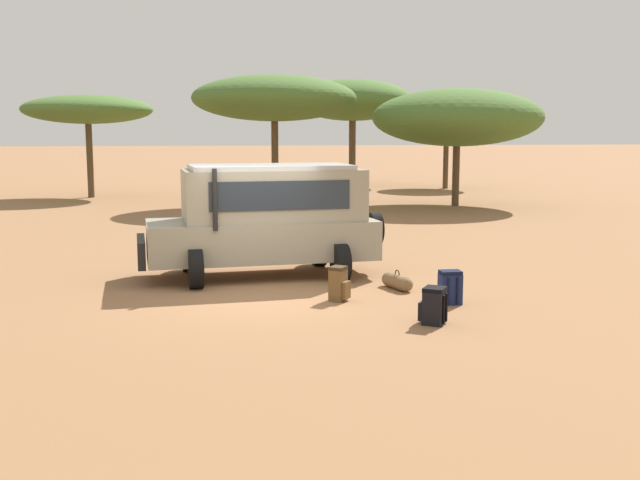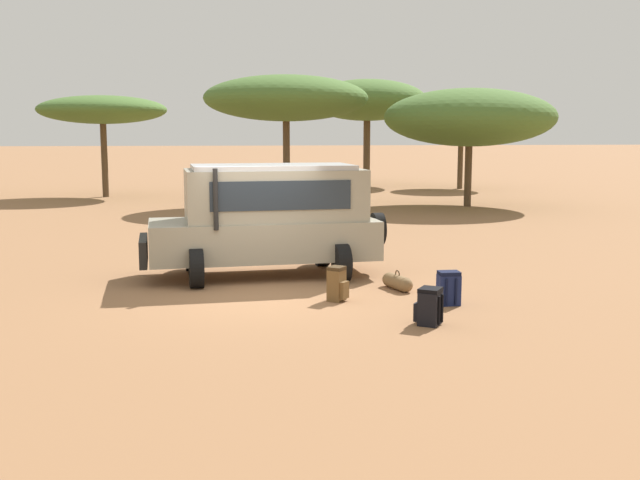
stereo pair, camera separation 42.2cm
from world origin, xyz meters
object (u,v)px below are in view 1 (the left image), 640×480
object	(u,v)px
safari_vehicle	(267,217)
acacia_tree_centre_back	(274,98)
acacia_tree_distant_right	(447,129)
backpack_near_rear_wheel	(434,306)
acacia_tree_right_mid	(353,100)
acacia_tree_left_mid	(88,110)
backpack_cluster_center	(450,288)
acacia_tree_far_right	(457,118)
duffel_bag_low_black_case	(397,282)
backpack_beside_front_wheel	(339,284)

from	to	relation	value
safari_vehicle	acacia_tree_centre_back	size ratio (longest dim) A/B	0.79
safari_vehicle	acacia_tree_distant_right	distance (m)	27.10
backpack_near_rear_wheel	acacia_tree_right_mid	distance (m)	33.26
acacia_tree_left_mid	backpack_cluster_center	bearing A→B (deg)	-68.67
acacia_tree_far_right	backpack_cluster_center	bearing A→B (deg)	-109.87
backpack_near_rear_wheel	acacia_tree_right_mid	xyz separation A→B (m)	(5.44, 32.48, 4.68)
backpack_near_rear_wheel	acacia_tree_far_right	world-z (taller)	acacia_tree_far_right
backpack_cluster_center	duffel_bag_low_black_case	size ratio (longest dim) A/B	0.70
duffel_bag_low_black_case	acacia_tree_distant_right	bearing A→B (deg)	69.19
backpack_cluster_center	acacia_tree_distant_right	bearing A→B (deg)	71.33
acacia_tree_left_mid	acacia_tree_distant_right	distance (m)	19.03
backpack_cluster_center	acacia_tree_right_mid	size ratio (longest dim) A/B	0.08
safari_vehicle	backpack_beside_front_wheel	world-z (taller)	safari_vehicle
safari_vehicle	backpack_near_rear_wheel	world-z (taller)	safari_vehicle
acacia_tree_left_mid	acacia_tree_right_mid	world-z (taller)	acacia_tree_right_mid
duffel_bag_low_black_case	acacia_tree_right_mid	bearing A→B (deg)	79.88
backpack_near_rear_wheel	acacia_tree_left_mid	xyz separation A→B (m)	(-8.83, 25.87, 3.88)
acacia_tree_centre_back	acacia_tree_distant_right	xyz separation A→B (m)	(10.49, 8.71, -1.20)
acacia_tree_centre_back	acacia_tree_far_right	xyz separation A→B (m)	(7.64, -0.94, -0.78)
backpack_beside_front_wheel	duffel_bag_low_black_case	world-z (taller)	backpack_beside_front_wheel
backpack_near_rear_wheel	acacia_tree_distant_right	world-z (taller)	acacia_tree_distant_right
backpack_beside_front_wheel	backpack_cluster_center	size ratio (longest dim) A/B	1.05
acacia_tree_distant_right	acacia_tree_right_mid	bearing A→B (deg)	139.88
safari_vehicle	backpack_near_rear_wheel	size ratio (longest dim) A/B	8.82
backpack_near_rear_wheel	safari_vehicle	bearing A→B (deg)	116.82
backpack_near_rear_wheel	backpack_beside_front_wheel	bearing A→B (deg)	122.51
safari_vehicle	acacia_tree_far_right	xyz separation A→B (m)	(9.45, 14.42, 2.44)
backpack_beside_front_wheel	acacia_tree_far_right	xyz separation A→B (m)	(8.35, 17.08, 3.42)
safari_vehicle	acacia_tree_far_right	bearing A→B (deg)	56.76
acacia_tree_left_mid	acacia_tree_far_right	distance (m)	17.38
backpack_cluster_center	acacia_tree_far_right	world-z (taller)	acacia_tree_far_right
safari_vehicle	backpack_beside_front_wheel	distance (m)	3.04
acacia_tree_right_mid	duffel_bag_low_black_case	bearing A→B (deg)	-100.12
backpack_cluster_center	acacia_tree_far_right	xyz separation A→B (m)	(6.38, 17.67, 3.43)
backpack_near_rear_wheel	acacia_tree_far_right	bearing A→B (deg)	69.44
safari_vehicle	acacia_tree_far_right	distance (m)	17.41
backpack_near_rear_wheel	acacia_tree_centre_back	size ratio (longest dim) A/B	0.09
backpack_cluster_center	acacia_tree_left_mid	size ratio (longest dim) A/B	0.10
backpack_near_rear_wheel	acacia_tree_far_right	size ratio (longest dim) A/B	0.09
acacia_tree_centre_back	duffel_bag_low_black_case	bearing A→B (deg)	-87.83
backpack_beside_front_wheel	acacia_tree_centre_back	xyz separation A→B (m)	(0.71, 18.03, 4.20)
duffel_bag_low_black_case	acacia_tree_centre_back	xyz separation A→B (m)	(-0.65, 17.18, 4.37)
backpack_cluster_center	backpack_near_rear_wheel	world-z (taller)	backpack_cluster_center
safari_vehicle	acacia_tree_distant_right	bearing A→B (deg)	62.94
backpack_cluster_center	duffel_bag_low_black_case	world-z (taller)	backpack_cluster_center
acacia_tree_right_mid	acacia_tree_far_right	bearing A→B (deg)	-82.85
safari_vehicle	acacia_tree_right_mid	size ratio (longest dim) A/B	0.72
acacia_tree_right_mid	safari_vehicle	bearing A→B (deg)	-105.54
backpack_beside_front_wheel	acacia_tree_right_mid	world-z (taller)	acacia_tree_right_mid
acacia_tree_centre_back	backpack_cluster_center	bearing A→B (deg)	-86.12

